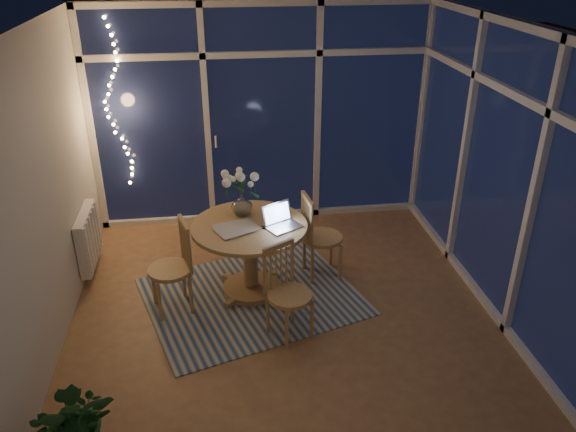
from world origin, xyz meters
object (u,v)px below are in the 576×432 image
at_px(potted_plant, 79,426).
at_px(chair_front, 290,294).
at_px(laptop, 284,217).
at_px(dining_table, 250,259).
at_px(flower_vase, 242,205).
at_px(chair_left, 170,268).
at_px(chair_right, 323,236).

bearing_deg(potted_plant, chair_front, 38.07).
bearing_deg(laptop, dining_table, 134.13).
distance_m(flower_vase, potted_plant, 2.53).
xyz_separation_m(flower_vase, potted_plant, (-1.20, -2.17, -0.48)).
xyz_separation_m(chair_left, chair_right, (1.52, 0.41, 0.01)).
bearing_deg(flower_vase, laptop, -41.85).
bearing_deg(flower_vase, potted_plant, -118.98).
distance_m(chair_right, chair_front, 1.05).
bearing_deg(potted_plant, laptop, 49.53).
height_order(dining_table, laptop, laptop).
height_order(chair_front, laptop, laptop).
bearing_deg(chair_right, dining_table, 98.90).
bearing_deg(chair_front, chair_right, 33.55).
bearing_deg(dining_table, chair_front, -68.54).
height_order(laptop, flower_vase, laptop).
relative_size(chair_right, flower_vase, 4.47).
distance_m(chair_front, flower_vase, 1.11).
relative_size(dining_table, potted_plant, 1.46).
height_order(chair_right, chair_front, chair_right).
height_order(chair_left, laptop, laptop).
bearing_deg(potted_plant, chair_right, 46.89).
distance_m(chair_left, potted_plant, 1.81).
bearing_deg(laptop, chair_front, -121.57).
distance_m(dining_table, chair_front, 0.79).
bearing_deg(chair_front, dining_table, 81.51).
xyz_separation_m(chair_left, potted_plant, (-0.49, -1.74, -0.08)).
bearing_deg(laptop, flower_vase, 109.26).
relative_size(dining_table, chair_right, 1.18).
xyz_separation_m(dining_table, chair_left, (-0.76, -0.20, 0.09)).
height_order(chair_front, flower_vase, flower_vase).
distance_m(chair_left, chair_front, 1.18).
relative_size(chair_right, chair_front, 1.06).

